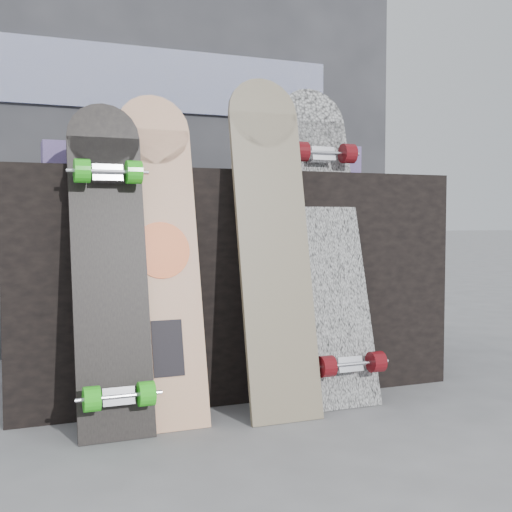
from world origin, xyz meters
name	(u,v)px	position (x,y,z in m)	size (l,w,h in m)	color
ground	(275,419)	(0.00, 0.00, 0.00)	(60.00, 60.00, 0.00)	slate
vendor_table	(224,280)	(0.00, 0.50, 0.40)	(1.60, 0.60, 0.80)	black
booth	(170,126)	(0.00, 1.35, 1.10)	(2.40, 0.22, 2.20)	#313236
merch_box_purple	(69,157)	(-0.57, 0.51, 0.85)	(0.18, 0.12, 0.10)	#4B3B79
merch_box_small	(337,163)	(0.47, 0.47, 0.86)	(0.14, 0.14, 0.12)	#4B3B79
merch_box_flat	(260,172)	(0.21, 0.65, 0.83)	(0.22, 0.10, 0.06)	#D1B78C
longboard_geisha	(161,246)	(-0.33, 0.14, 0.55)	(0.24, 0.27, 1.04)	beige
longboard_celtic	(273,233)	(0.02, 0.08, 0.59)	(0.24, 0.25, 1.10)	#C6B187
longboard_cascadia	(328,235)	(0.27, 0.17, 0.58)	(0.26, 0.38, 1.12)	silver
skateboard_dark	(110,260)	(-0.50, 0.09, 0.51)	(0.22, 0.31, 0.99)	black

